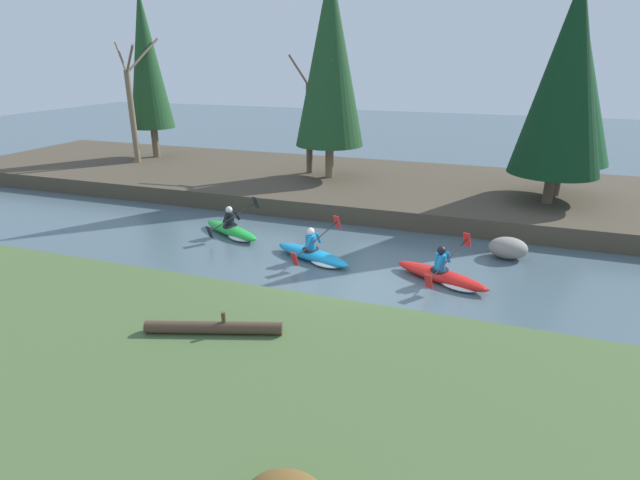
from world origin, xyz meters
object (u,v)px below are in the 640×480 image
kayaker_middle (315,255)px  kayaker_trailing (233,230)px  kayaker_lead (445,276)px  driftwood_log (214,327)px  boulder_midstream (508,248)px

kayaker_middle → kayaker_trailing: same height
kayaker_lead → kayaker_middle: same height
kayaker_middle → kayaker_trailing: (-3.36, 1.16, 0.00)m
kayaker_lead → kayaker_trailing: same height
kayaker_lead → kayaker_middle: size_ratio=0.99×
kayaker_trailing → kayaker_lead: bearing=14.8°
kayaker_lead → driftwood_log: size_ratio=1.07×
driftwood_log → kayaker_lead: bearing=37.9°
boulder_midstream → driftwood_log: size_ratio=0.44×
kayaker_lead → boulder_midstream: bearing=80.3°
kayaker_middle → boulder_midstream: (5.39, 2.17, 0.12)m
kayaker_trailing → driftwood_log: 7.77m
kayaker_middle → boulder_midstream: size_ratio=2.43×
kayaker_middle → driftwood_log: size_ratio=1.08×
driftwood_log → kayaker_trailing: bearing=98.3°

